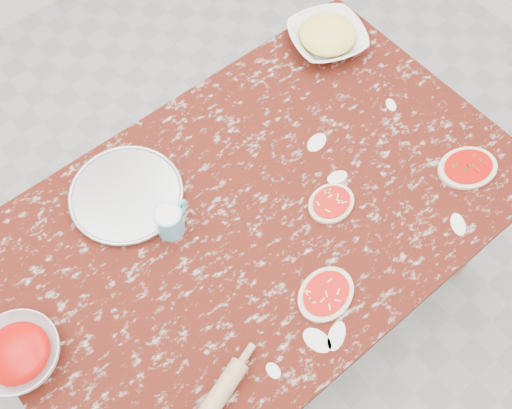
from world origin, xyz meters
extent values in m
plane|color=gray|center=(0.00, 0.00, 0.00)|extent=(4.00, 4.00, 0.00)
cube|color=#3C100A|center=(0.00, 0.00, 0.73)|extent=(1.60, 1.00, 0.04)
cube|color=#968355|center=(0.00, 0.00, 0.67)|extent=(1.50, 0.90, 0.08)
cylinder|color=#968355|center=(0.72, -0.42, 0.35)|extent=(0.07, 0.07, 0.71)
cylinder|color=#968355|center=(-0.72, 0.42, 0.35)|extent=(0.07, 0.07, 0.71)
cylinder|color=#968355|center=(0.72, 0.42, 0.35)|extent=(0.07, 0.07, 0.71)
cylinder|color=#B2B2B7|center=(-0.26, 0.29, 0.76)|extent=(0.37, 0.37, 0.01)
imported|color=white|center=(-0.74, 0.05, 0.78)|extent=(0.27, 0.27, 0.07)
imported|color=white|center=(0.61, 0.36, 0.78)|extent=(0.33, 0.33, 0.06)
cylinder|color=#5FB7D6|center=(-0.22, 0.11, 0.80)|extent=(0.08, 0.08, 0.09)
torus|color=#5FB7D6|center=(-0.18, 0.13, 0.80)|extent=(0.07, 0.03, 0.07)
cylinder|color=silver|center=(-0.22, 0.11, 0.83)|extent=(0.06, 0.06, 0.01)
ellipsoid|color=beige|center=(-0.02, -0.32, 0.76)|extent=(0.19, 0.16, 0.01)
ellipsoid|color=red|center=(-0.02, -0.32, 0.76)|extent=(0.16, 0.13, 0.00)
ellipsoid|color=beige|center=(0.19, -0.12, 0.76)|extent=(0.15, 0.13, 0.01)
ellipsoid|color=red|center=(0.19, -0.12, 0.76)|extent=(0.12, 0.10, 0.00)
ellipsoid|color=beige|center=(0.60, -0.30, 0.76)|extent=(0.23, 0.20, 0.01)
ellipsoid|color=red|center=(0.60, -0.30, 0.76)|extent=(0.18, 0.16, 0.00)
cylinder|color=tan|center=(-0.43, -0.36, 0.77)|extent=(0.25, 0.12, 0.05)
camera|label=1|loc=(-0.52, -0.63, 2.30)|focal=41.73mm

